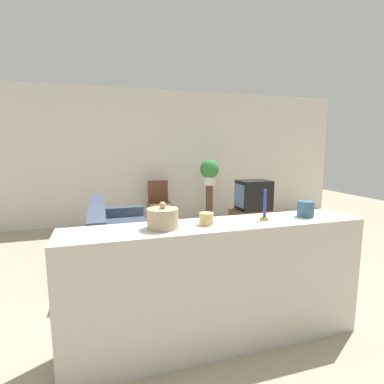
{
  "coord_description": "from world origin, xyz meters",
  "views": [
    {
      "loc": [
        -0.85,
        -2.75,
        1.57
      ],
      "look_at": [
        0.53,
        1.73,
        0.85
      ],
      "focal_mm": 28.0,
      "sensor_mm": 36.0,
      "label": 1
    }
  ],
  "objects_px": {
    "television": "(253,195)",
    "decorative_bowl": "(163,218)",
    "wooden_chair": "(159,201)",
    "potted_plant": "(210,171)",
    "couch": "(119,242)"
  },
  "relations": [
    {
      "from": "television",
      "to": "wooden_chair",
      "type": "relative_size",
      "value": 0.61
    },
    {
      "from": "couch",
      "to": "potted_plant",
      "type": "bearing_deg",
      "value": 38.13
    },
    {
      "from": "potted_plant",
      "to": "decorative_bowl",
      "type": "distance_m",
      "value": 3.78
    },
    {
      "from": "wooden_chair",
      "to": "potted_plant",
      "type": "height_order",
      "value": "potted_plant"
    },
    {
      "from": "wooden_chair",
      "to": "potted_plant",
      "type": "bearing_deg",
      "value": -14.17
    },
    {
      "from": "couch",
      "to": "decorative_bowl",
      "type": "distance_m",
      "value": 2.11
    },
    {
      "from": "decorative_bowl",
      "to": "couch",
      "type": "bearing_deg",
      "value": 96.13
    },
    {
      "from": "television",
      "to": "couch",
      "type": "bearing_deg",
      "value": -167.09
    },
    {
      "from": "decorative_bowl",
      "to": "potted_plant",
      "type": "bearing_deg",
      "value": 64.38
    },
    {
      "from": "television",
      "to": "decorative_bowl",
      "type": "bearing_deg",
      "value": -130.16
    },
    {
      "from": "wooden_chair",
      "to": "potted_plant",
      "type": "relative_size",
      "value": 1.79
    },
    {
      "from": "decorative_bowl",
      "to": "wooden_chair",
      "type": "bearing_deg",
      "value": 79.49
    },
    {
      "from": "couch",
      "to": "wooden_chair",
      "type": "distance_m",
      "value": 1.92
    },
    {
      "from": "couch",
      "to": "decorative_bowl",
      "type": "xyz_separation_m",
      "value": [
        0.21,
        -1.96,
        0.77
      ]
    },
    {
      "from": "wooden_chair",
      "to": "decorative_bowl",
      "type": "xyz_separation_m",
      "value": [
        -0.68,
        -3.65,
        0.55
      ]
    }
  ]
}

